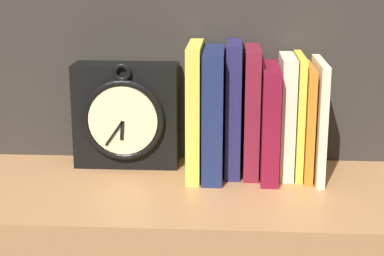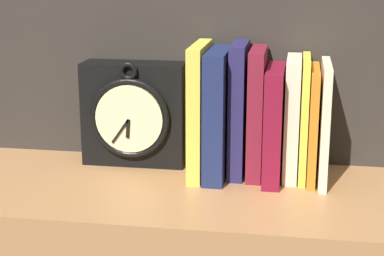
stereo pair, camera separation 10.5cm
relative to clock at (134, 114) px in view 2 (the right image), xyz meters
name	(u,v)px [view 2 (the right image)]	position (x,y,z in m)	size (l,w,h in m)	color
clock	(134,114)	(0.00, 0.00, 0.00)	(0.19, 0.08, 0.20)	black
book_slot0_yellow	(202,110)	(0.13, -0.04, 0.02)	(0.02, 0.15, 0.23)	yellow
book_slot1_navy	(218,113)	(0.16, -0.04, 0.02)	(0.04, 0.15, 0.22)	#19234C
book_slot2_navy	(239,109)	(0.19, -0.02, 0.02)	(0.03, 0.12, 0.23)	#231F4B
book_slot3_maroon	(257,113)	(0.23, -0.02, 0.02)	(0.03, 0.13, 0.22)	maroon
book_slot4_maroon	(274,124)	(0.26, -0.04, 0.00)	(0.03, 0.15, 0.19)	maroon
book_slot5_cream	(292,118)	(0.29, -0.02, 0.01)	(0.02, 0.12, 0.21)	beige
book_slot6_yellow	(304,118)	(0.31, -0.02, 0.01)	(0.01, 0.13, 0.21)	yellow
book_slot7_orange	(313,124)	(0.32, -0.03, 0.00)	(0.01, 0.14, 0.20)	orange
book_slot8_cream	(324,122)	(0.34, -0.04, 0.01)	(0.01, 0.15, 0.20)	beige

